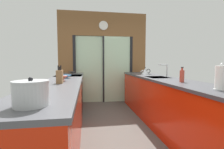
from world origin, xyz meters
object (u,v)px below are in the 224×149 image
object	(u,v)px
mixing_bowl_far	(72,72)
paper_towel_roll	(221,78)
kettle	(145,71)
stock_pot	(31,93)
soap_bottle	(182,76)
oven_range	(69,96)
knife_block	(60,77)
mixing_bowl_mid	(66,76)
mixing_bowl_near	(62,78)

from	to	relation	value
mixing_bowl_far	paper_towel_roll	bearing A→B (deg)	-57.60
kettle	stock_pot	bearing A→B (deg)	-124.92
mixing_bowl_far	soap_bottle	world-z (taller)	soap_bottle
oven_range	knife_block	bearing A→B (deg)	-89.23
paper_towel_roll	knife_block	bearing A→B (deg)	154.25
soap_bottle	knife_block	bearing A→B (deg)	174.93
oven_range	mixing_bowl_mid	world-z (taller)	mixing_bowl_mid
paper_towel_roll	kettle	bearing A→B (deg)	89.96
mixing_bowl_mid	mixing_bowl_near	bearing A→B (deg)	-90.00
kettle	mixing_bowl_far	bearing A→B (deg)	161.73
stock_pot	soap_bottle	size ratio (longest dim) A/B	1.03
soap_bottle	paper_towel_roll	size ratio (longest dim) A/B	0.79
mixing_bowl_near	mixing_bowl_mid	bearing A→B (deg)	90.00
mixing_bowl_near	mixing_bowl_far	distance (m)	1.69
stock_pot	mixing_bowl_mid	bearing A→B (deg)	90.00
knife_block	paper_towel_roll	size ratio (longest dim) A/B	0.88
knife_block	stock_pot	world-z (taller)	knife_block
mixing_bowl_mid	knife_block	distance (m)	0.74
mixing_bowl_near	paper_towel_roll	xyz separation A→B (m)	(1.78, -1.11, 0.08)
soap_bottle	paper_towel_roll	world-z (taller)	paper_towel_roll
oven_range	stock_pot	world-z (taller)	stock_pot
knife_block	stock_pot	distance (m)	1.19
mixing_bowl_near	mixing_bowl_far	bearing A→B (deg)	90.00
mixing_bowl_mid	soap_bottle	size ratio (longest dim) A/B	0.87
mixing_bowl_near	mixing_bowl_far	xyz separation A→B (m)	(0.00, 1.69, -0.01)
knife_block	paper_towel_roll	distance (m)	1.98
knife_block	soap_bottle	size ratio (longest dim) A/B	1.11
mixing_bowl_far	paper_towel_roll	distance (m)	3.32
paper_towel_roll	soap_bottle	bearing A→B (deg)	90.00
mixing_bowl_near	stock_pot	size ratio (longest dim) A/B	0.70
oven_range	mixing_bowl_mid	bearing A→B (deg)	-88.32
mixing_bowl_near	knife_block	world-z (taller)	knife_block
mixing_bowl_near	knife_block	distance (m)	0.26
paper_towel_roll	mixing_bowl_near	bearing A→B (deg)	148.01
knife_block	stock_pot	bearing A→B (deg)	-90.00
mixing_bowl_far	soap_bottle	bearing A→B (deg)	-49.76
stock_pot	mixing_bowl_far	bearing A→B (deg)	90.00
oven_range	mixing_bowl_far	world-z (taller)	mixing_bowl_far
mixing_bowl_mid	knife_block	xyz separation A→B (m)	(0.00, -0.74, 0.06)
kettle	soap_bottle	xyz separation A→B (m)	(-0.00, -1.52, 0.02)
mixing_bowl_near	kettle	distance (m)	2.10
mixing_bowl_mid	paper_towel_roll	world-z (taller)	paper_towel_roll
mixing_bowl_mid	mixing_bowl_far	distance (m)	1.21
oven_range	mixing_bowl_near	xyz separation A→B (m)	(0.02, -1.11, 0.51)
mixing_bowl_near	knife_block	bearing A→B (deg)	-90.00
oven_range	soap_bottle	bearing A→B (deg)	-40.30
soap_bottle	mixing_bowl_near	bearing A→B (deg)	166.99
knife_block	kettle	distance (m)	2.24
mixing_bowl_near	soap_bottle	distance (m)	1.83
oven_range	stock_pot	distance (m)	2.62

